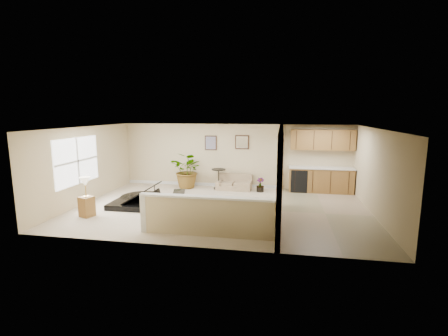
% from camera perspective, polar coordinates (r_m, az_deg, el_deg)
% --- Properties ---
extents(floor, '(9.00, 9.00, 0.00)m').
position_cam_1_polar(floor, '(10.19, -0.63, -7.08)').
color(floor, beige).
rests_on(floor, ground).
extents(back_wall, '(9.00, 0.04, 2.50)m').
position_cam_1_polar(back_wall, '(12.82, 1.85, 2.14)').
color(back_wall, tan).
rests_on(back_wall, floor).
extents(front_wall, '(9.00, 0.04, 2.50)m').
position_cam_1_polar(front_wall, '(7.04, -5.21, -4.32)').
color(front_wall, tan).
rests_on(front_wall, floor).
extents(left_wall, '(0.04, 6.00, 2.50)m').
position_cam_1_polar(left_wall, '(11.60, -23.05, 0.54)').
color(left_wall, tan).
rests_on(left_wall, floor).
extents(right_wall, '(0.04, 6.00, 2.50)m').
position_cam_1_polar(right_wall, '(10.09, 25.34, -0.91)').
color(right_wall, tan).
rests_on(right_wall, floor).
extents(ceiling, '(9.00, 6.00, 0.04)m').
position_cam_1_polar(ceiling, '(9.76, -0.66, 7.10)').
color(ceiling, silver).
rests_on(ceiling, back_wall).
extents(kitchen_vinyl, '(2.70, 6.00, 0.01)m').
position_cam_1_polar(kitchen_vinyl, '(10.11, 17.35, -7.65)').
color(kitchen_vinyl, gray).
rests_on(kitchen_vinyl, floor).
extents(interior_partition, '(0.18, 5.99, 2.50)m').
position_cam_1_polar(interior_partition, '(9.99, 9.83, -0.38)').
color(interior_partition, tan).
rests_on(interior_partition, floor).
extents(pony_half_wall, '(3.42, 0.22, 1.00)m').
position_cam_1_polar(pony_half_wall, '(7.87, -3.24, -8.29)').
color(pony_half_wall, tan).
rests_on(pony_half_wall, floor).
extents(left_window, '(0.05, 2.15, 1.45)m').
position_cam_1_polar(left_window, '(11.16, -24.44, 1.14)').
color(left_window, white).
rests_on(left_window, left_wall).
extents(wall_art_left, '(0.48, 0.04, 0.58)m').
position_cam_1_polar(wall_art_left, '(12.91, -2.34, 4.43)').
color(wall_art_left, '#351F13').
rests_on(wall_art_left, back_wall).
extents(wall_mirror, '(0.55, 0.04, 0.55)m').
position_cam_1_polar(wall_mirror, '(12.69, 3.19, 4.55)').
color(wall_mirror, '#351F13').
rests_on(wall_mirror, back_wall).
extents(kitchen_cabinets, '(2.36, 0.65, 2.33)m').
position_cam_1_polar(kitchen_cabinets, '(12.56, 16.22, -0.16)').
color(kitchen_cabinets, brown).
rests_on(kitchen_cabinets, floor).
extents(piano, '(1.94, 2.01, 1.53)m').
position_cam_1_polar(piano, '(10.80, -14.78, -2.93)').
color(piano, black).
rests_on(piano, floor).
extents(piano_bench, '(0.54, 0.79, 0.48)m').
position_cam_1_polar(piano_bench, '(10.44, -7.89, -5.40)').
color(piano_bench, black).
rests_on(piano_bench, floor).
extents(loveseat, '(1.35, 0.79, 0.76)m').
position_cam_1_polar(loveseat, '(12.59, 1.82, -2.45)').
color(loveseat, '#9D7F64').
rests_on(loveseat, floor).
extents(accent_table, '(0.54, 0.54, 0.78)m').
position_cam_1_polar(accent_table, '(12.60, -0.96, -1.44)').
color(accent_table, black).
rests_on(accent_table, floor).
extents(palm_plant, '(1.55, 1.44, 1.42)m').
position_cam_1_polar(palm_plant, '(12.79, -6.33, -0.45)').
color(palm_plant, black).
rests_on(palm_plant, floor).
extents(small_plant, '(0.35, 0.35, 0.53)m').
position_cam_1_polar(small_plant, '(12.26, 6.38, -3.13)').
color(small_plant, black).
rests_on(small_plant, floor).
extents(lamp_stand, '(0.44, 0.44, 1.16)m').
position_cam_1_polar(lamp_stand, '(10.09, -23.05, -5.18)').
color(lamp_stand, brown).
rests_on(lamp_stand, floor).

